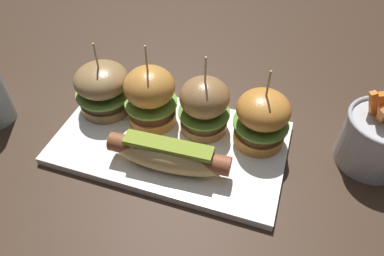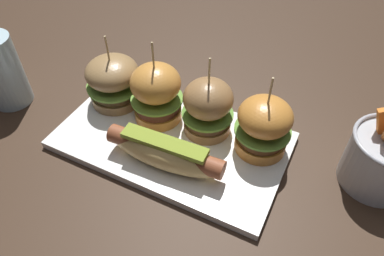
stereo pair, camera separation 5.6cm
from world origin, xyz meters
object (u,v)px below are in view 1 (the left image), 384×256
Objects in this scene: platter_main at (171,143)px; slider_far_left at (103,88)px; slider_center_right at (204,105)px; hot_dog at (169,155)px; slider_far_right at (262,119)px; fries_bucket at (377,139)px; slider_center_left at (150,96)px.

slider_far_left is (-0.14, 0.04, 0.05)m from platter_main.
slider_far_left is 0.18m from slider_center_right.
hot_dog reaches higher than platter_main.
slider_far_left is at bearing 149.49° from hot_dog.
fries_bucket is (0.18, 0.03, -0.01)m from slider_far_right.
slider_far_left is 0.89× the size of slider_center_left.
platter_main is 2.82× the size of slider_far_left.
slider_far_right is at bearing 3.19° from slider_center_left.
slider_far_left reaches higher than platter_main.
slider_center_left is 1.08× the size of fries_bucket.
slider_center_left reaches higher than slider_center_right.
platter_main is 2.69× the size of slider_far_right.
platter_main is at bearing -15.97° from slider_far_left.
fries_bucket is at bearing 13.00° from platter_main.
slider_far_left is 0.95× the size of slider_far_right.
slider_center_right reaches higher than platter_main.
slider_far_left is (-0.16, 0.09, 0.02)m from hot_dog.
slider_center_right is at bearing 6.31° from slider_center_left.
platter_main is at bearing -133.90° from slider_center_right.
slider_center_left is at bearing 142.62° from platter_main.
slider_center_left reaches higher than hot_dog.
slider_center_right is at bearing 1.91° from slider_far_left.
slider_center_right is 0.09m from slider_far_right.
hot_dog is at bearing -157.10° from fries_bucket.
hot_dog is 0.18m from slider_far_left.
slider_center_right reaches higher than slider_far_left.
fries_bucket is at bearing 22.90° from hot_dog.
hot_dog is 1.32× the size of slider_center_right.
slider_far_right is (0.09, 0.00, -0.00)m from slider_center_right.
slider_center_right is 1.02× the size of slider_far_right.
slider_center_left is 0.36m from fries_bucket.
hot_dog is 1.36× the size of fries_bucket.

